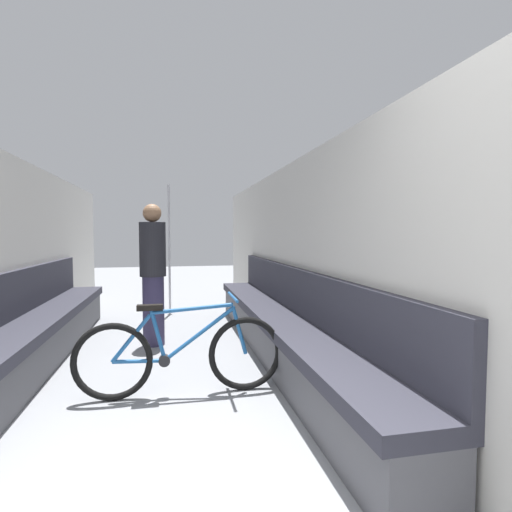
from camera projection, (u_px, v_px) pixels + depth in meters
The scene contains 6 objects.
wall_right at pixel (305, 258), 4.18m from camera, with size 0.10×9.24×2.09m, color beige.
bench_seat_row_left at pixel (24, 342), 3.65m from camera, with size 0.49×5.06×0.94m.
bench_seat_row_right at pixel (280, 329), 4.15m from camera, with size 0.49×5.06×0.94m.
bicycle at pixel (181, 355), 3.20m from camera, with size 1.67×0.46×0.80m.
grab_pole_near at pixel (169, 252), 6.35m from camera, with size 0.08×0.08×2.07m.
passenger_standing at pixel (153, 273), 4.63m from camera, with size 0.30×0.30×1.64m.
Camera 1 is at (0.12, -0.96, 1.31)m, focal length 28.00 mm.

